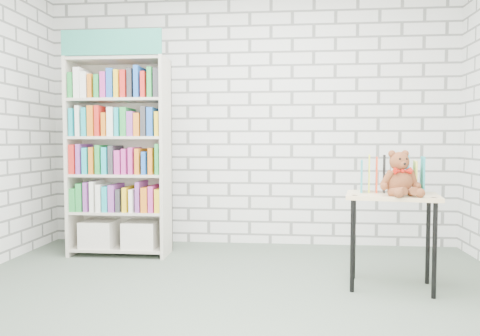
{
  "coord_description": "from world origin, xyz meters",
  "views": [
    {
      "loc": [
        0.38,
        -3.19,
        1.14
      ],
      "look_at": [
        -0.01,
        0.95,
        0.91
      ],
      "focal_mm": 35.0,
      "sensor_mm": 36.0,
      "label": 1
    }
  ],
  "objects": [
    {
      "name": "table_books",
      "position": [
        1.23,
        0.6,
        0.88
      ],
      "size": [
        0.51,
        0.29,
        0.28
      ],
      "color": "teal",
      "rests_on": "display_table"
    },
    {
      "name": "teddy_bear",
      "position": [
        1.25,
        0.38,
        0.87
      ],
      "size": [
        0.31,
        0.3,
        0.34
      ],
      "color": "brown",
      "rests_on": "display_table"
    },
    {
      "name": "display_table",
      "position": [
        1.22,
        0.49,
        0.63
      ],
      "size": [
        0.75,
        0.58,
        0.74
      ],
      "color": "#DCBA84",
      "rests_on": "ground"
    },
    {
      "name": "ground",
      "position": [
        0.0,
        0.0,
        0.0
      ],
      "size": [
        4.5,
        4.5,
        0.0
      ],
      "primitive_type": "plane",
      "color": "#4A584A",
      "rests_on": "ground"
    },
    {
      "name": "room_shell",
      "position": [
        0.0,
        0.0,
        1.78
      ],
      "size": [
        4.52,
        4.02,
        2.81
      ],
      "color": "silver",
      "rests_on": "ground"
    },
    {
      "name": "bookshelf",
      "position": [
        -1.26,
        1.36,
        1.0
      ],
      "size": [
        0.98,
        0.38,
        2.2
      ],
      "color": "beige",
      "rests_on": "ground"
    }
  ]
}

